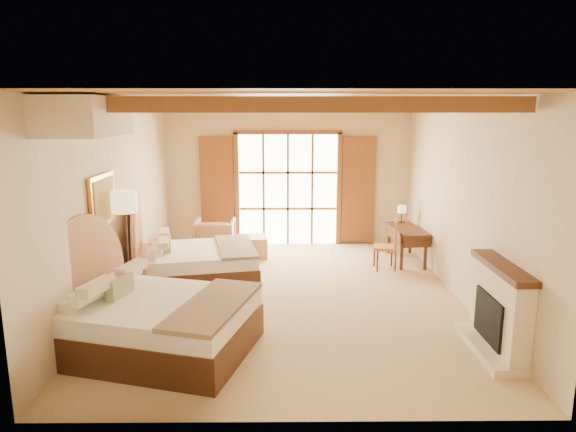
{
  "coord_description": "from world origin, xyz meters",
  "views": [
    {
      "loc": [
        -0.11,
        -8.05,
        3.01
      ],
      "look_at": [
        -0.03,
        0.2,
        1.32
      ],
      "focal_mm": 32.0,
      "sensor_mm": 36.0,
      "label": 1
    }
  ],
  "objects_px": {
    "bed_near": "(145,317)",
    "nightstand": "(127,294)",
    "desk": "(406,243)",
    "armchair": "(215,237)",
    "bed_far": "(187,261)"
  },
  "relations": [
    {
      "from": "bed_near",
      "to": "nightstand",
      "type": "height_order",
      "value": "bed_near"
    },
    {
      "from": "desk",
      "to": "bed_near",
      "type": "bearing_deg",
      "value": -142.68
    },
    {
      "from": "bed_near",
      "to": "nightstand",
      "type": "xyz_separation_m",
      "value": [
        -0.59,
        1.22,
        -0.14
      ]
    },
    {
      "from": "bed_near",
      "to": "desk",
      "type": "height_order",
      "value": "bed_near"
    },
    {
      "from": "bed_near",
      "to": "armchair",
      "type": "bearing_deg",
      "value": 101.68
    },
    {
      "from": "bed_far",
      "to": "desk",
      "type": "xyz_separation_m",
      "value": [
        4.2,
        1.34,
        -0.04
      ]
    },
    {
      "from": "nightstand",
      "to": "desk",
      "type": "distance_m",
      "value": 5.57
    },
    {
      "from": "bed_far",
      "to": "armchair",
      "type": "xyz_separation_m",
      "value": [
        0.25,
        1.87,
        -0.03
      ]
    },
    {
      "from": "armchair",
      "to": "bed_near",
      "type": "bearing_deg",
      "value": 86.18
    },
    {
      "from": "nightstand",
      "to": "desk",
      "type": "height_order",
      "value": "desk"
    },
    {
      "from": "bed_near",
      "to": "desk",
      "type": "relative_size",
      "value": 2.03
    },
    {
      "from": "desk",
      "to": "bed_far",
      "type": "bearing_deg",
      "value": -167.92
    },
    {
      "from": "desk",
      "to": "nightstand",
      "type": "bearing_deg",
      "value": -156.15
    },
    {
      "from": "bed_far",
      "to": "bed_near",
      "type": "bearing_deg",
      "value": -102.82
    },
    {
      "from": "bed_near",
      "to": "desk",
      "type": "bearing_deg",
      "value": 58.49
    }
  ]
}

